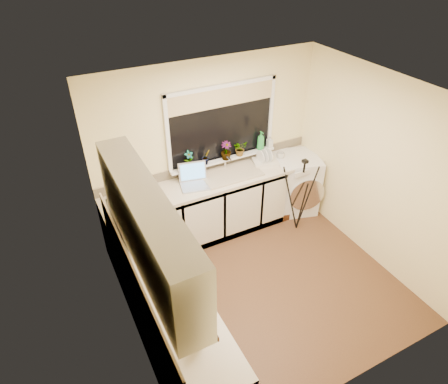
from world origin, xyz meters
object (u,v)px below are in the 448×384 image
soap_bottle_clear (270,142)px  plant_c (226,151)px  washing_machine (294,183)px  dish_rack (265,162)px  plant_d (240,148)px  steel_jar (157,278)px  soap_bottle_green (261,141)px  cup_left (185,317)px  tripod (300,196)px  laptop (194,179)px  kettle (148,242)px  glass_jug (197,337)px  plant_a (189,159)px  plant_b (206,157)px  microwave (135,218)px  cup_back (280,155)px

soap_bottle_clear → plant_c: bearing=-178.1°
washing_machine → plant_c: 1.31m
dish_rack → plant_d: (-0.34, 0.16, 0.23)m
steel_jar → soap_bottle_clear: bearing=34.8°
soap_bottle_green → cup_left: soap_bottle_green is taller
dish_rack → tripod: (0.27, -0.55, -0.34)m
washing_machine → plant_c: (-1.07, 0.23, 0.72)m
laptop → kettle: (-0.93, -0.94, 0.03)m
kettle → plant_c: plant_c is taller
glass_jug → steel_jar: size_ratio=1.70×
plant_a → plant_b: size_ratio=1.15×
laptop → plant_d: size_ratio=2.01×
washing_machine → laptop: laptop is taller
microwave → glass_jug: bearing=174.1°
glass_jug → cup_left: (-0.00, 0.25, -0.04)m
cup_left → soap_bottle_green: bearing=45.9°
soap_bottle_clear → plant_b: bearing=-179.0°
plant_c → cup_back: bearing=-7.9°
soap_bottle_clear → plant_d: bearing=-178.3°
plant_b → plant_d: (0.53, 0.00, 0.00)m
glass_jug → cup_left: size_ratio=1.58×
plant_c → soap_bottle_green: size_ratio=0.93×
washing_machine → microwave: microwave is taller
steel_jar → soap_bottle_clear: size_ratio=0.61×
washing_machine → plant_a: plant_a is taller
laptop → soap_bottle_clear: 1.32m
kettle → microwave: 0.38m
dish_rack → soap_bottle_green: soap_bottle_green is taller
steel_jar → plant_b: (1.28, 1.59, 0.20)m
microwave → soap_bottle_clear: microwave is taller
plant_c → soap_bottle_clear: plant_c is taller
kettle → cup_left: kettle is taller
tripod → plant_b: plant_b is taller
tripod → microwave: (-2.36, -0.04, 0.48)m
plant_d → cup_back: (0.62, -0.13, -0.21)m
dish_rack → cup_back: size_ratio=2.94×
plant_a → plant_d: size_ratio=1.13×
tripod → soap_bottle_clear: bearing=93.4°
plant_b → cup_left: bearing=-119.5°
plant_b → soap_bottle_green: (0.88, 0.01, 0.03)m
laptop → tripod: size_ratio=0.37×
plant_d → tripod: bearing=-49.3°
dish_rack → glass_jug: bearing=-116.1°
soap_bottle_clear → cup_left: size_ratio=1.52×
tripod → plant_c: 1.24m
laptop → plant_d: 0.83m
plant_a → cup_left: plant_a is taller
tripod → steel_jar: 2.60m
kettle → cup_left: size_ratio=1.86×
plant_a → tripod: bearing=-27.7°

